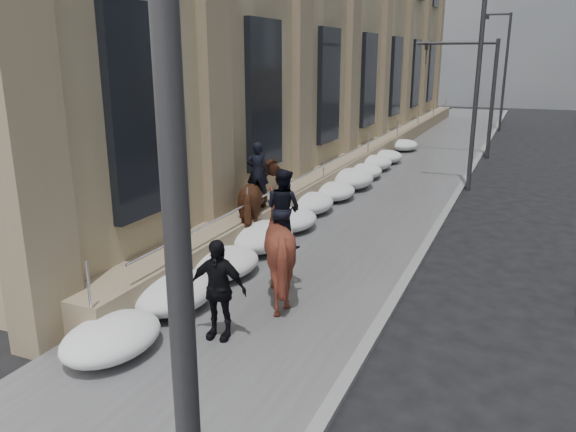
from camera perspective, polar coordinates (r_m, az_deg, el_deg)
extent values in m
plane|color=black|center=(11.41, -5.18, -11.00)|extent=(140.00, 140.00, 0.00)
cube|color=#4A4A4C|center=(20.19, 8.39, 1.13)|extent=(5.00, 80.00, 0.12)
cube|color=slate|center=(19.71, 15.75, 0.34)|extent=(0.24, 80.00, 0.12)
cube|color=#876F57|center=(30.15, 9.29, 6.74)|extent=(1.10, 44.00, 0.90)
cylinder|color=silver|center=(29.92, 10.21, 8.37)|extent=(0.06, 42.00, 0.06)
cube|color=black|center=(23.22, 4.19, 13.03)|extent=(0.20, 2.20, 4.50)
cube|color=gray|center=(81.78, 16.47, 18.71)|extent=(24.00, 12.00, 20.00)
cylinder|color=#2D2D30|center=(3.72, -11.18, -2.41)|extent=(0.18, 0.18, 8.00)
cylinder|color=#2D2D30|center=(23.02, 18.64, 12.24)|extent=(0.18, 0.18, 8.00)
cylinder|color=#2D2D30|center=(42.96, 21.18, 13.35)|extent=(0.18, 0.18, 8.00)
cube|color=#2D2D30|center=(43.08, 20.61, 18.62)|extent=(1.60, 0.15, 0.12)
cylinder|color=#2D2D30|center=(43.12, 19.61, 18.51)|extent=(0.24, 0.24, 0.30)
cylinder|color=#2D2D30|center=(31.03, 20.06, 11.00)|extent=(0.20, 0.20, 6.00)
cylinder|color=#2D2D30|center=(31.16, 16.75, 16.47)|extent=(4.00, 0.16, 0.16)
imported|color=black|center=(31.37, 13.86, 15.75)|extent=(0.18, 0.22, 1.10)
ellipsoid|color=silver|center=(11.92, -11.44, -7.61)|extent=(1.50, 2.10, 0.68)
ellipsoid|color=silver|center=(15.11, -2.71, -2.11)|extent=(1.60, 2.20, 0.72)
ellipsoid|color=silver|center=(18.69, 2.38, 1.30)|extent=(1.40, 2.00, 0.64)
ellipsoid|color=silver|center=(22.31, 6.44, 3.78)|extent=(1.70, 2.30, 0.76)
ellipsoid|color=silver|center=(26.13, 8.81, 5.37)|extent=(1.50, 2.10, 0.66)
imported|color=#422213|center=(15.86, -2.75, 1.46)|extent=(1.93, 2.79, 2.15)
imported|color=black|center=(15.81, -2.55, 4.38)|extent=(0.73, 0.59, 1.72)
imported|color=#4C2015|center=(12.07, -0.97, -3.05)|extent=(2.23, 2.40, 2.22)
imported|color=black|center=(11.97, -0.69, 0.76)|extent=(0.97, 0.84, 1.72)
imported|color=black|center=(10.37, -7.17, -7.38)|extent=(1.16, 0.57, 1.91)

